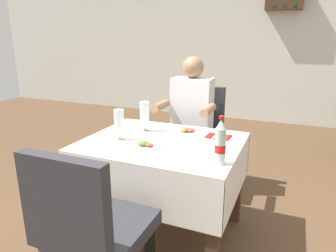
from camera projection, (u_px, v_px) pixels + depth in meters
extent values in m
plane|color=brown|center=(158.00, 241.00, 2.19)|extent=(11.00, 11.00, 0.00)
cube|color=silver|center=(251.00, 33.00, 5.12)|extent=(11.00, 0.12, 3.01)
cube|color=white|center=(162.00, 142.00, 2.10)|extent=(1.07, 0.86, 0.02)
cube|color=white|center=(134.00, 191.00, 1.78)|extent=(1.07, 0.02, 0.32)
cube|color=white|center=(183.00, 146.00, 2.52)|extent=(1.07, 0.02, 0.32)
cube|color=white|center=(101.00, 154.00, 2.35)|extent=(0.02, 0.86, 0.32)
cube|color=white|center=(237.00, 177.00, 1.95)|extent=(0.02, 0.86, 0.32)
cube|color=#472D1E|center=(77.00, 200.00, 2.05)|extent=(0.07, 0.07, 0.71)
cube|color=#472D1E|center=(213.00, 234.00, 1.70)|extent=(0.07, 0.07, 0.71)
cube|color=#472D1E|center=(131.00, 161.00, 2.70)|extent=(0.07, 0.07, 0.71)
cube|color=#472D1E|center=(237.00, 180.00, 2.35)|extent=(0.07, 0.07, 0.71)
cube|color=#2D2D33|center=(194.00, 141.00, 2.81)|extent=(0.44, 0.44, 0.08)
cube|color=#2D2D33|center=(203.00, 109.00, 2.96)|extent=(0.42, 0.06, 0.44)
cube|color=black|center=(170.00, 172.00, 2.80)|extent=(0.04, 0.04, 0.45)
cube|color=black|center=(206.00, 178.00, 2.67)|extent=(0.04, 0.04, 0.45)
cube|color=black|center=(183.00, 159.00, 3.10)|extent=(0.04, 0.04, 0.45)
cube|color=black|center=(216.00, 164.00, 2.97)|extent=(0.04, 0.04, 0.45)
cube|color=#2D2D33|center=(104.00, 229.00, 1.52)|extent=(0.44, 0.44, 0.08)
cube|color=#2D2D33|center=(65.00, 208.00, 1.23)|extent=(0.42, 0.06, 0.44)
cube|color=black|center=(99.00, 244.00, 1.81)|extent=(0.04, 0.04, 0.45)
cylinder|color=#282D42|center=(174.00, 174.00, 2.75)|extent=(0.10, 0.10, 0.45)
cylinder|color=#282D42|center=(191.00, 177.00, 2.69)|extent=(0.10, 0.10, 0.45)
cube|color=#282D42|center=(189.00, 140.00, 2.78)|extent=(0.34, 0.36, 0.12)
cube|color=silver|center=(192.00, 105.00, 2.77)|extent=(0.36, 0.20, 0.50)
sphere|color=#997051|center=(193.00, 67.00, 2.67)|extent=(0.19, 0.19, 0.19)
cylinder|color=#997051|center=(160.00, 106.00, 2.64)|extent=(0.07, 0.26, 0.07)
cylinder|color=#997051|center=(208.00, 110.00, 2.48)|extent=(0.07, 0.26, 0.07)
cylinder|color=white|center=(142.00, 147.00, 1.97)|extent=(0.23, 0.23, 0.01)
ellipsoid|color=#4C8E38|center=(143.00, 143.00, 1.96)|extent=(0.09, 0.08, 0.03)
ellipsoid|color=#C14C33|center=(149.00, 145.00, 1.95)|extent=(0.06, 0.05, 0.02)
cylinder|color=white|center=(183.00, 132.00, 2.27)|extent=(0.23, 0.23, 0.01)
ellipsoid|color=#C14C33|center=(190.00, 130.00, 2.26)|extent=(0.10, 0.10, 0.03)
ellipsoid|color=gold|center=(183.00, 129.00, 2.26)|extent=(0.10, 0.10, 0.04)
cylinder|color=white|center=(145.00, 131.00, 2.32)|extent=(0.07, 0.07, 0.01)
cylinder|color=white|center=(145.00, 128.00, 2.31)|extent=(0.02, 0.02, 0.03)
cylinder|color=white|center=(145.00, 114.00, 2.28)|extent=(0.07, 0.07, 0.19)
cylinder|color=black|center=(145.00, 122.00, 2.30)|extent=(0.07, 0.07, 0.07)
cylinder|color=white|center=(120.00, 139.00, 2.12)|extent=(0.07, 0.07, 0.01)
cylinder|color=white|center=(120.00, 137.00, 2.12)|extent=(0.02, 0.02, 0.03)
cylinder|color=white|center=(119.00, 122.00, 2.09)|extent=(0.07, 0.07, 0.18)
cylinder|color=#C68928|center=(119.00, 125.00, 2.10)|extent=(0.07, 0.07, 0.14)
cylinder|color=silver|center=(220.00, 147.00, 1.68)|extent=(0.06, 0.06, 0.21)
cylinder|color=red|center=(220.00, 148.00, 1.68)|extent=(0.06, 0.06, 0.05)
cone|color=silver|center=(221.00, 124.00, 1.64)|extent=(0.06, 0.06, 0.05)
cylinder|color=red|center=(222.00, 117.00, 1.63)|extent=(0.03, 0.03, 0.02)
cube|color=maroon|center=(218.00, 137.00, 2.18)|extent=(0.17, 0.13, 0.01)
cube|color=silver|center=(216.00, 135.00, 2.18)|extent=(0.02, 0.19, 0.01)
cube|color=silver|center=(221.00, 136.00, 2.17)|extent=(0.02, 0.19, 0.01)
cylinder|color=#193D1E|center=(274.00, 5.00, 4.70)|extent=(0.06, 0.14, 0.06)
cylinder|color=#193D1E|center=(284.00, 5.00, 4.64)|extent=(0.06, 0.14, 0.06)
cylinder|color=#193D1E|center=(295.00, 4.00, 4.59)|extent=(0.06, 0.14, 0.06)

